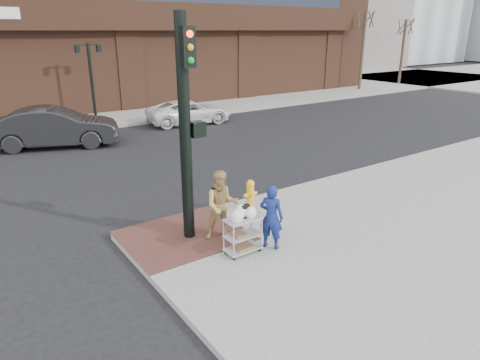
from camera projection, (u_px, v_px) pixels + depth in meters
ground at (226, 249)px, 9.85m from camera, size 220.00×220.00×0.00m
sidewalk_far at (153, 81)px, 41.33m from camera, size 65.00×36.00×0.15m
brick_curb_ramp at (184, 235)px, 10.17m from camera, size 2.80×2.40×0.01m
bare_tree_a at (366, 10)px, 33.49m from camera, size 1.80×1.80×7.20m
bare_tree_b at (407, 18)px, 37.27m from camera, size 1.80×1.80×6.70m
lamp_post at (91, 73)px, 22.44m from camera, size 1.32×0.22×4.00m
traffic_signal_pole at (186, 125)px, 9.25m from camera, size 0.61×0.51×5.00m
woman_blue at (271, 217)px, 9.39m from camera, size 0.59×0.65×1.49m
pedestrian_tan at (222, 205)px, 9.80m from camera, size 0.99×0.90×1.65m
sedan_dark at (55, 127)px, 18.20m from camera, size 5.48×3.50×1.71m
minivan_white at (189, 112)px, 22.88m from camera, size 4.74×2.65×1.25m
utility_cart at (243, 232)px, 9.24m from camera, size 0.79×0.44×1.10m
fire_hydrant at (250, 195)px, 11.46m from camera, size 0.41×0.29×0.87m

